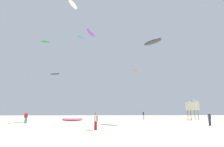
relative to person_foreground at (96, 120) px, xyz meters
The scene contains 14 objects.
ground_plane 4.05m from the person_foreground, 55.48° to the right, with size 120.00×120.00×0.00m, color beige.
person_foreground is the anchor object (origin of this frame).
person_midground 14.59m from the person_foreground, 136.22° to the left, with size 0.47×0.36×1.60m.
person_left 24.13m from the person_foreground, 67.99° to the left, with size 0.42×0.48×1.78m.
person_right 14.73m from the person_foreground, 20.28° to the left, with size 0.51×0.36×1.59m.
kite_grounded_near 16.93m from the person_foreground, 106.61° to the left, with size 3.91×1.73×0.48m.
lifeguard_tower 28.24m from the person_foreground, 47.81° to the left, with size 2.30×2.30×4.15m.
kite_aloft_0 34.09m from the person_foreground, 100.36° to the left, with size 2.58×2.12×0.48m.
kite_aloft_1 45.86m from the person_foreground, 114.90° to the left, with size 2.56×1.15×0.63m.
kite_aloft_2 20.34m from the person_foreground, 54.92° to the left, with size 3.15×3.90×0.63m.
kite_aloft_3 36.66m from the person_foreground, 73.94° to the left, with size 2.15×1.29×0.51m.
kite_aloft_4 26.64m from the person_foreground, 96.34° to the left, with size 2.20×4.37×0.88m.
kite_aloft_5 40.08m from the person_foreground, 110.63° to the left, with size 3.00×1.62×0.34m.
kite_aloft_6 24.08m from the person_foreground, 110.90° to the left, with size 1.69×3.50×0.43m.
Camera 1 is at (-1.37, -15.76, 1.80)m, focal length 31.08 mm.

